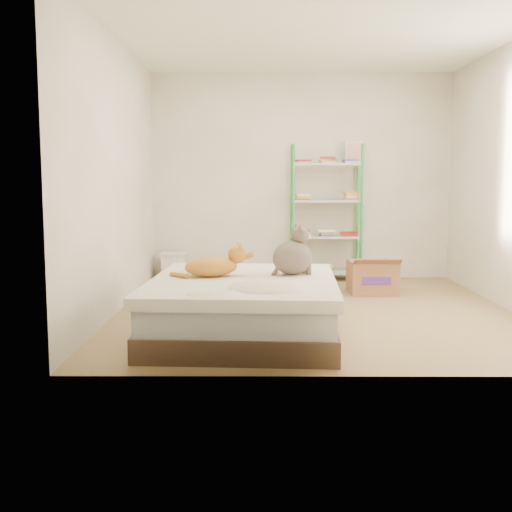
{
  "coord_description": "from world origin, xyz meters",
  "views": [
    {
      "loc": [
        -0.54,
        -6.14,
        1.28
      ],
      "look_at": [
        -0.56,
        -0.71,
        0.62
      ],
      "focal_mm": 45.0,
      "sensor_mm": 36.0,
      "label": 1
    }
  ],
  "objects_px": {
    "white_bin": "(174,266)",
    "orange_cat": "(211,264)",
    "grey_cat": "(292,250)",
    "bed": "(244,307)",
    "cardboard_box": "(372,277)",
    "shelf_unit": "(326,211)"
  },
  "relations": [
    {
      "from": "orange_cat",
      "to": "shelf_unit",
      "type": "bearing_deg",
      "value": 48.81
    },
    {
      "from": "grey_cat",
      "to": "shelf_unit",
      "type": "height_order",
      "value": "shelf_unit"
    },
    {
      "from": "cardboard_box",
      "to": "grey_cat",
      "type": "bearing_deg",
      "value": -122.19
    },
    {
      "from": "orange_cat",
      "to": "cardboard_box",
      "type": "height_order",
      "value": "orange_cat"
    },
    {
      "from": "shelf_unit",
      "to": "cardboard_box",
      "type": "distance_m",
      "value": 1.24
    },
    {
      "from": "grey_cat",
      "to": "bed",
      "type": "bearing_deg",
      "value": 95.47
    },
    {
      "from": "white_bin",
      "to": "orange_cat",
      "type": "bearing_deg",
      "value": -76.15
    },
    {
      "from": "shelf_unit",
      "to": "grey_cat",
      "type": "bearing_deg",
      "value": -101.87
    },
    {
      "from": "bed",
      "to": "shelf_unit",
      "type": "distance_m",
      "value": 3.11
    },
    {
      "from": "grey_cat",
      "to": "shelf_unit",
      "type": "distance_m",
      "value": 2.75
    },
    {
      "from": "orange_cat",
      "to": "grey_cat",
      "type": "distance_m",
      "value": 0.69
    },
    {
      "from": "grey_cat",
      "to": "white_bin",
      "type": "bearing_deg",
      "value": 6.17
    },
    {
      "from": "bed",
      "to": "shelf_unit",
      "type": "xyz_separation_m",
      "value": [
        0.97,
        2.89,
        0.64
      ]
    },
    {
      "from": "shelf_unit",
      "to": "white_bin",
      "type": "distance_m",
      "value": 2.04
    },
    {
      "from": "bed",
      "to": "orange_cat",
      "type": "relative_size",
      "value": 3.68
    },
    {
      "from": "white_bin",
      "to": "grey_cat",
      "type": "bearing_deg",
      "value": -62.95
    },
    {
      "from": "bed",
      "to": "cardboard_box",
      "type": "xyz_separation_m",
      "value": [
        1.4,
        1.95,
        -0.05
      ]
    },
    {
      "from": "bed",
      "to": "grey_cat",
      "type": "xyz_separation_m",
      "value": [
        0.41,
        0.2,
        0.44
      ]
    },
    {
      "from": "grey_cat",
      "to": "shelf_unit",
      "type": "bearing_deg",
      "value": -32.74
    },
    {
      "from": "white_bin",
      "to": "cardboard_box",
      "type": "bearing_deg",
      "value": -21.06
    },
    {
      "from": "shelf_unit",
      "to": "cardboard_box",
      "type": "xyz_separation_m",
      "value": [
        0.43,
        -0.93,
        -0.69
      ]
    },
    {
      "from": "orange_cat",
      "to": "shelf_unit",
      "type": "relative_size",
      "value": 0.3
    }
  ]
}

